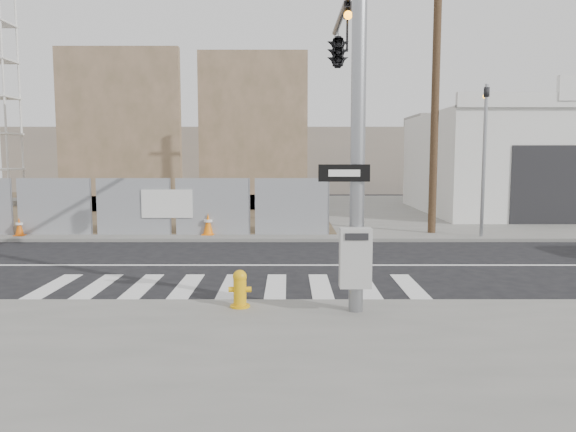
{
  "coord_description": "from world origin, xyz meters",
  "views": [
    {
      "loc": [
        1.28,
        -14.73,
        2.93
      ],
      "look_at": [
        1.27,
        -0.68,
        1.4
      ],
      "focal_mm": 35.0,
      "sensor_mm": 36.0,
      "label": 1
    }
  ],
  "objects_px": {
    "traffic_cone_c": "(19,227)",
    "traffic_cone_d": "(208,224)",
    "signal_pole": "(343,71)",
    "auto_shop": "(547,163)",
    "fire_hydrant": "(240,289)"
  },
  "relations": [
    {
      "from": "signal_pole",
      "to": "traffic_cone_c",
      "type": "relative_size",
      "value": 10.75
    },
    {
      "from": "signal_pole",
      "to": "traffic_cone_c",
      "type": "bearing_deg",
      "value": 147.57
    },
    {
      "from": "traffic_cone_d",
      "to": "traffic_cone_c",
      "type": "bearing_deg",
      "value": -178.14
    },
    {
      "from": "auto_shop",
      "to": "traffic_cone_c",
      "type": "xyz_separation_m",
      "value": [
        -22.13,
        -8.25,
        -2.1
      ]
    },
    {
      "from": "traffic_cone_c",
      "to": "traffic_cone_d",
      "type": "relative_size",
      "value": 0.84
    },
    {
      "from": "auto_shop",
      "to": "traffic_cone_d",
      "type": "bearing_deg",
      "value": -152.66
    },
    {
      "from": "auto_shop",
      "to": "traffic_cone_c",
      "type": "relative_size",
      "value": 18.43
    },
    {
      "from": "traffic_cone_c",
      "to": "traffic_cone_d",
      "type": "distance_m",
      "value": 6.58
    },
    {
      "from": "traffic_cone_c",
      "to": "signal_pole",
      "type": "bearing_deg",
      "value": -32.43
    },
    {
      "from": "fire_hydrant",
      "to": "traffic_cone_c",
      "type": "distance_m",
      "value": 12.58
    },
    {
      "from": "signal_pole",
      "to": "traffic_cone_d",
      "type": "relative_size",
      "value": 9.0
    },
    {
      "from": "fire_hydrant",
      "to": "traffic_cone_d",
      "type": "distance_m",
      "value": 9.67
    },
    {
      "from": "fire_hydrant",
      "to": "traffic_cone_c",
      "type": "xyz_separation_m",
      "value": [
        -8.52,
        9.26,
        -0.03
      ]
    },
    {
      "from": "auto_shop",
      "to": "fire_hydrant",
      "type": "height_order",
      "value": "auto_shop"
    },
    {
      "from": "signal_pole",
      "to": "traffic_cone_d",
      "type": "distance_m",
      "value": 9.13
    }
  ]
}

